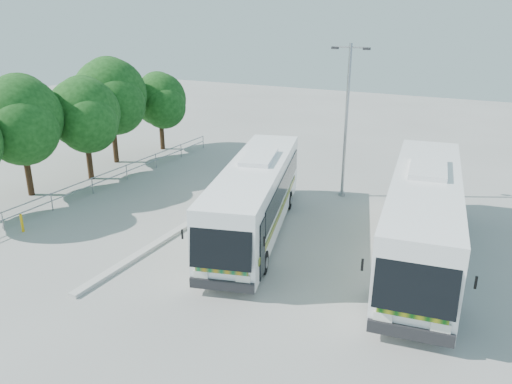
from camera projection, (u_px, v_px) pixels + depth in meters
The scene contains 11 objects.
ground at pixel (209, 248), 22.78m from camera, with size 100.00×100.00×0.00m, color #9D9D98.
kerb_divider at pixel (192, 222), 25.42m from camera, with size 0.40×16.00×0.15m, color #B2B2AD.
railing at pixel (104, 177), 30.18m from camera, with size 0.06×22.00×1.00m.
tree_far_b at pixel (20, 118), 27.84m from camera, with size 5.33×5.03×6.96m.
tree_far_c at pixel (85, 113), 30.83m from camera, with size 4.97×4.69×6.49m.
tree_far_d at pixel (111, 95), 34.25m from camera, with size 5.62×5.30×7.33m.
tree_far_e at pixel (160, 100), 38.04m from camera, with size 4.54×4.28×5.92m.
coach_main at pixel (255, 196), 23.71m from camera, with size 5.71×12.59×3.44m.
coach_adjacent at pixel (423, 216), 21.05m from camera, with size 4.45×13.60×3.71m.
lamppost at pixel (347, 115), 27.68m from camera, with size 2.10×0.23×8.61m.
bollard at pixel (22, 223), 24.29m from camera, with size 0.13×0.13×0.92m, color gold.
Camera 1 is at (11.31, -17.33, 10.09)m, focal length 35.00 mm.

